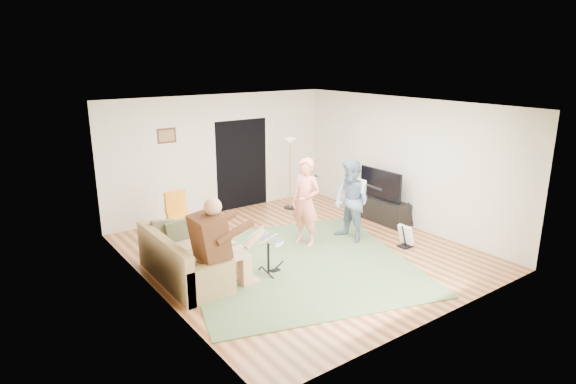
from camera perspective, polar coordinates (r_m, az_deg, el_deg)
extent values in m
plane|color=brown|center=(9.02, 1.42, -7.06)|extent=(6.00, 6.00, 0.00)
plane|color=white|center=(8.35, 1.55, 10.27)|extent=(6.00, 6.00, 0.00)
plane|color=olive|center=(7.44, -16.52, -0.10)|extent=(0.00, 2.05, 2.05)
plane|color=black|center=(11.38, -5.49, 3.28)|extent=(2.10, 0.00, 2.10)
cube|color=#3F2314|center=(10.44, -14.19, 6.49)|extent=(0.42, 0.03, 0.32)
cube|color=#50683F|center=(8.51, 1.26, -8.46)|extent=(4.71, 4.81, 0.02)
cube|color=#97784B|center=(8.09, -12.12, -8.73)|extent=(0.80, 1.59, 0.39)
cube|color=#97784B|center=(7.89, -14.45, -7.92)|extent=(0.15, 1.97, 0.80)
cube|color=#97784B|center=(8.82, -14.54, -6.18)|extent=(0.80, 0.19, 0.56)
cube|color=#97784B|center=(7.32, -9.26, -10.57)|extent=(0.80, 0.19, 0.56)
cube|color=#502B16|center=(7.33, -9.27, -5.26)|extent=(0.42, 0.54, 0.69)
sphere|color=tan|center=(7.21, -8.91, -1.74)|extent=(0.27, 0.27, 0.27)
cylinder|color=black|center=(8.03, -2.34, -7.61)|extent=(0.04, 0.04, 0.59)
cube|color=white|center=(7.92, -2.37, -5.71)|extent=(0.11, 0.59, 0.03)
imported|color=#FF836E|center=(9.10, 2.12, -1.21)|extent=(0.56, 0.70, 1.69)
imported|color=slate|center=(9.36, 7.51, -1.10)|extent=(0.64, 0.81, 1.61)
cube|color=black|center=(9.48, 13.70, -6.26)|extent=(0.24, 0.20, 0.03)
cube|color=white|center=(9.40, 13.79, -4.93)|extent=(0.19, 0.29, 0.38)
cylinder|color=black|center=(9.34, 14.34, -2.59)|extent=(0.20, 0.04, 0.49)
cylinder|color=black|center=(11.51, 0.25, -1.85)|extent=(0.30, 0.30, 0.03)
cylinder|color=tan|center=(11.29, 0.26, 2.03)|extent=(0.04, 0.04, 1.60)
cone|color=white|center=(11.12, 0.26, 6.12)|extent=(0.27, 0.27, 0.11)
cube|color=beige|center=(9.43, -12.57, -3.41)|extent=(0.46, 0.46, 0.04)
cube|color=orange|center=(9.49, -13.17, -1.14)|extent=(0.42, 0.11, 0.43)
cube|color=black|center=(10.77, 10.92, -2.07)|extent=(0.40, 1.40, 0.50)
cube|color=black|center=(10.57, 10.91, 0.97)|extent=(0.06, 1.14, 0.63)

